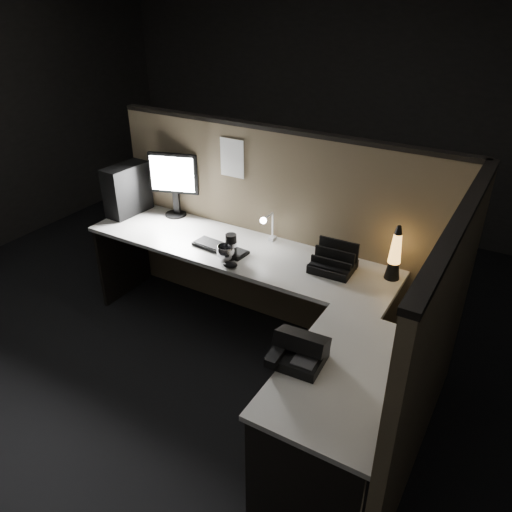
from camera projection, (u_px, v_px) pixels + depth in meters
The scene contains 17 objects.
floor at pixel (209, 385), 3.35m from camera, with size 6.00×6.00×0.00m, color black.
room_shell at pixel (194, 149), 2.57m from camera, with size 6.00×6.00×6.00m.
partition_back at pixel (277, 232), 3.69m from camera, with size 2.66×0.06×1.50m, color brown.
partition_right at pixel (432, 356), 2.47m from camera, with size 0.06×1.66×1.50m, color brown.
desk at pixel (250, 303), 3.18m from camera, with size 2.60×1.60×0.73m.
pc_tower at pixel (127, 190), 3.96m from camera, with size 0.17×0.38×0.40m, color black.
monitor at pixel (174, 179), 3.87m from camera, with size 0.38×0.18×0.51m.
keyboard at pixel (220, 248), 3.49m from camera, with size 0.42×0.14×0.02m, color black.
mouse at pixel (230, 265), 3.27m from camera, with size 0.10×0.07×0.04m, color black.
clip_lamp at pixel (268, 227), 3.50m from camera, with size 0.05×0.18×0.23m.
organizer at pixel (334, 263), 3.23m from camera, with size 0.28×0.25×0.21m.
lava_lamp at pixel (395, 257), 3.09m from camera, with size 0.10×0.10×0.36m.
travel_mug at pixel (231, 247), 3.34m from camera, with size 0.08×0.08×0.18m, color black.
steel_mug at pixel (226, 252), 3.35m from camera, with size 0.13×0.13×0.10m, color #B6B5BD.
figurine at pixel (342, 262), 3.23m from camera, with size 0.06×0.06×0.06m, color yellow.
pinned_paper at pixel (232, 158), 3.57m from camera, with size 0.20×0.00×0.28m, color white.
desk_phone at pixel (298, 350), 2.45m from camera, with size 0.27×0.28×0.16m.
Camera 1 is at (1.56, -2.00, 2.38)m, focal length 35.00 mm.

